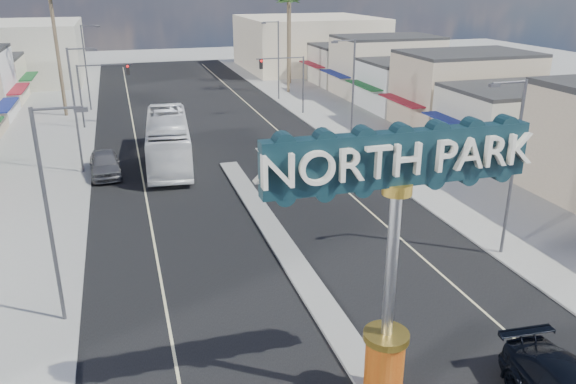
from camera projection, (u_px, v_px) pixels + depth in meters
ground at (226, 161)px, 44.10m from camera, size 160.00×160.00×0.00m
road at (226, 161)px, 44.10m from camera, size 20.00×120.00×0.01m
median_island at (283, 246)px, 29.74m from camera, size 1.30×30.00×0.16m
sidewalk_left at (34, 177)px, 40.30m from camera, size 8.00×120.00×0.12m
sidewalk_right at (387, 146)px, 47.86m from camera, size 8.00×120.00×0.12m
storefront_row_right at (419, 81)px, 61.17m from camera, size 12.00×42.00×6.00m
backdrop_far_left at (5, 53)px, 77.06m from camera, size 20.00×20.00×8.00m
backdrop_far_right at (308, 43)px, 88.95m from camera, size 20.00×20.00×8.00m
gateway_sign at (394, 240)px, 16.91m from camera, size 8.20×1.50×9.15m
traffic_signal_left at (99, 83)px, 52.65m from camera, size 5.09×0.45×6.00m
traffic_signal_right at (287, 74)px, 57.61m from camera, size 5.09×0.45×6.00m
streetlight_l_near at (51, 208)px, 21.58m from camera, size 2.03×0.22×9.00m
streetlight_l_mid at (77, 105)px, 39.50m from camera, size 2.03×0.22×9.00m
streetlight_l_far at (87, 64)px, 59.20m from camera, size 2.03×0.22×9.00m
streetlight_r_near at (511, 161)px, 27.22m from camera, size 2.03×0.22×9.00m
streetlight_r_mid at (351, 89)px, 45.13m from camera, size 2.03×0.22×9.00m
streetlight_r_far at (277, 56)px, 64.84m from camera, size 2.03×0.22×9.00m
palm_left_far at (50, 0)px, 54.45m from camera, size 2.60×2.60×13.10m
palm_right_mid at (288, 4)px, 67.16m from camera, size 2.60×2.60×12.10m
car_parked_left at (105, 163)px, 40.51m from camera, size 2.37×5.32×1.78m
car_parked_right at (312, 157)px, 42.15m from camera, size 2.41×5.32×1.69m
city_bus at (168, 140)px, 43.01m from camera, size 4.08×13.23×3.63m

